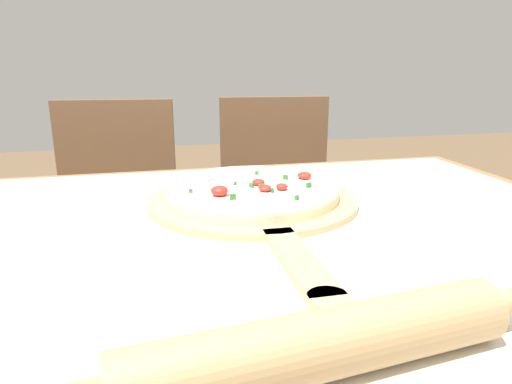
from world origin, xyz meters
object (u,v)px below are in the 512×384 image
at_px(rolling_pin, 321,345).
at_px(chair_left, 117,220).
at_px(pizza, 253,190).
at_px(chair_right, 278,208).
at_px(pizza_peel, 255,203).

height_order(rolling_pin, chair_left, chair_left).
height_order(pizza, chair_right, chair_right).
distance_m(pizza_peel, pizza, 0.03).
bearing_deg(pizza_peel, chair_right, 70.93).
bearing_deg(rolling_pin, chair_left, 102.58).
bearing_deg(pizza, chair_left, 114.99).
distance_m(rolling_pin, chair_left, 1.21).
xyz_separation_m(rolling_pin, chair_left, (-0.26, 1.15, -0.27)).
height_order(pizza_peel, pizza, pizza).
bearing_deg(pizza, rolling_pin, -95.73).
bearing_deg(chair_left, pizza, -59.34).
xyz_separation_m(pizza, chair_left, (-0.31, 0.66, -0.26)).
relative_size(pizza, chair_left, 0.36).
xyz_separation_m(rolling_pin, chair_right, (0.28, 1.15, -0.27)).
bearing_deg(rolling_pin, pizza, 84.27).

